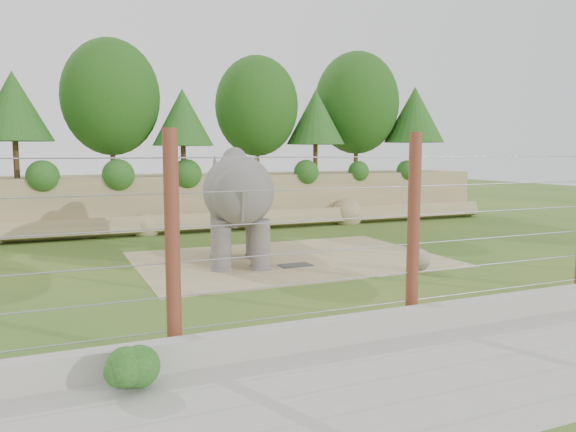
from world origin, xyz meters
name	(u,v)px	position (x,y,z in m)	size (l,w,h in m)	color
ground	(316,279)	(0.00, 0.00, 0.00)	(90.00, 90.00, 0.00)	#305C1F
back_embankment	(211,144)	(0.59, 12.68, 3.97)	(30.00, 5.52, 8.77)	#897D58
dirt_patch	(290,259)	(0.50, 3.00, 0.01)	(10.00, 7.00, 0.02)	#988D5E
drain_grate	(295,265)	(0.21, 1.91, 0.04)	(1.00, 0.60, 0.03)	#262628
elephant	(239,208)	(-1.31, 2.94, 1.83)	(1.94, 4.52, 3.66)	#635E5A
stone_ball	(419,260)	(3.32, -0.30, 0.36)	(0.68, 0.68, 0.68)	gray
retaining_wall	(426,318)	(0.00, -5.00, 0.25)	(26.00, 0.35, 0.50)	#A5A198
walkway	(499,364)	(0.00, -7.00, 0.01)	(26.00, 4.00, 0.01)	#A5A198
barrier_fence	(413,230)	(0.00, -4.50, 2.00)	(20.26, 0.26, 4.00)	brown
walkway_shrub	(130,374)	(-5.94, -5.80, 0.35)	(0.68, 0.68, 0.68)	#185119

